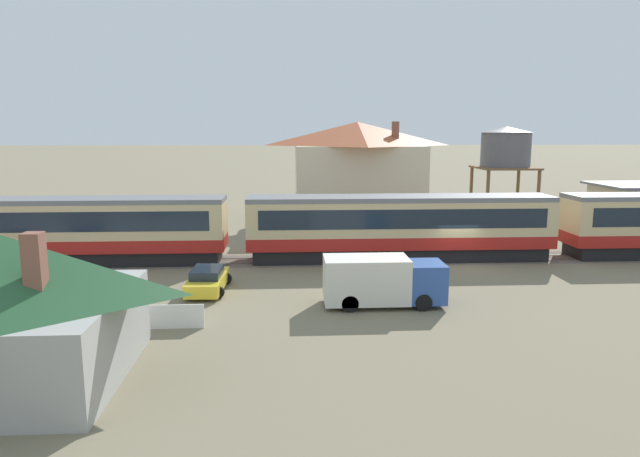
# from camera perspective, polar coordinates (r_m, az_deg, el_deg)

# --- Properties ---
(ground_plane) EXTENTS (600.00, 600.00, 0.00)m
(ground_plane) POSITION_cam_1_polar(r_m,az_deg,el_deg) (36.85, 13.62, -3.55)
(ground_plane) COLOR #7A7056
(passenger_train) EXTENTS (62.00, 3.23, 4.18)m
(passenger_train) POSITION_cam_1_polar(r_m,az_deg,el_deg) (37.29, 8.35, 0.41)
(passenger_train) COLOR #AD1E19
(passenger_train) RESTS_ON ground_plane
(railway_track) EXTENTS (106.25, 3.60, 0.04)m
(railway_track) POSITION_cam_1_polar(r_m,az_deg,el_deg) (38.10, 10.82, -3.00)
(railway_track) COLOR #665B51
(railway_track) RESTS_ON ground_plane
(station_house_terracotta_roof) EXTENTS (11.95, 10.27, 9.09)m
(station_house_terracotta_roof) POSITION_cam_1_polar(r_m,az_deg,el_deg) (52.17, 3.71, 5.75)
(station_house_terracotta_roof) COLOR beige
(station_house_terracotta_roof) RESTS_ON ground_plane
(water_tower) EXTENTS (4.73, 4.73, 8.65)m
(water_tower) POSITION_cam_1_polar(r_m,az_deg,el_deg) (50.94, 18.07, 7.56)
(water_tower) COLOR brown
(water_tower) RESTS_ON ground_plane
(parked_car_yellow) EXTENTS (2.24, 4.32, 1.27)m
(parked_car_yellow) POSITION_cam_1_polar(r_m,az_deg,el_deg) (30.49, -11.18, -5.07)
(parked_car_yellow) COLOR yellow
(parked_car_yellow) RESTS_ON ground_plane
(delivery_truck_blue) EXTENTS (5.77, 2.20, 2.36)m
(delivery_truck_blue) POSITION_cam_1_polar(r_m,az_deg,el_deg) (27.56, 6.20, -5.18)
(delivery_truck_blue) COLOR #2D519E
(delivery_truck_blue) RESTS_ON ground_plane
(yard_tree_1) EXTENTS (4.93, 4.93, 7.06)m
(yard_tree_1) POSITION_cam_1_polar(r_m,az_deg,el_deg) (55.54, 2.42, 5.91)
(yard_tree_1) COLOR brown
(yard_tree_1) RESTS_ON ground_plane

